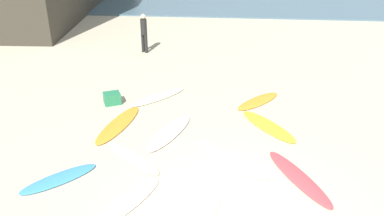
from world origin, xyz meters
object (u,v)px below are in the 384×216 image
(surfboard_4, at_px, (299,178))
(surfboard_7, at_px, (268,126))
(surfboard_10, at_px, (132,157))
(surfboard_9, at_px, (258,101))
(surfboard_2, at_px, (158,97))
(beachgoer_near, at_px, (144,31))
(surfboard_8, at_px, (169,132))
(surfboard_5, at_px, (230,159))
(surfboard_3, at_px, (59,179))
(surfboard_6, at_px, (126,203))
(surfboard_1, at_px, (118,124))
(beach_cooler, at_px, (112,98))

(surfboard_4, relative_size, surfboard_7, 1.10)
(surfboard_10, bearing_deg, surfboard_9, -0.45)
(surfboard_2, bearing_deg, surfboard_9, 41.85)
(surfboard_7, distance_m, beachgoer_near, 8.35)
(surfboard_8, bearing_deg, surfboard_5, 165.90)
(surfboard_3, distance_m, surfboard_6, 1.97)
(surfboard_7, bearing_deg, surfboard_4, -114.15)
(surfboard_3, bearing_deg, surfboard_2, -62.17)
(surfboard_2, distance_m, surfboard_4, 6.04)
(surfboard_3, xyz_separation_m, surfboard_10, (1.57, 1.08, 0.00))
(surfboard_7, distance_m, surfboard_8, 2.98)
(surfboard_2, xyz_separation_m, surfboard_8, (0.72, -2.45, 0.01))
(surfboard_1, bearing_deg, surfboard_2, 80.57)
(surfboard_2, bearing_deg, surfboard_6, -45.26)
(surfboard_4, bearing_deg, surfboard_2, 106.87)
(surfboard_2, relative_size, surfboard_5, 0.92)
(surfboard_1, xyz_separation_m, beachgoer_near, (-0.50, 6.89, 0.94))
(surfboard_2, xyz_separation_m, surfboard_9, (3.43, -0.06, -0.00))
(surfboard_1, relative_size, surfboard_7, 1.10)
(surfboard_5, bearing_deg, surfboard_10, 135.16)
(surfboard_3, bearing_deg, surfboard_7, -103.25)
(surfboard_4, distance_m, surfboard_9, 4.38)
(surfboard_1, bearing_deg, surfboard_6, -59.84)
(surfboard_4, height_order, beachgoer_near, beachgoer_near)
(surfboard_5, relative_size, surfboard_7, 1.09)
(surfboard_4, bearing_deg, surfboard_5, 131.21)
(beach_cooler, bearing_deg, surfboard_7, -13.42)
(surfboard_3, height_order, beach_cooler, beach_cooler)
(surfboard_9, bearing_deg, surfboard_1, -112.95)
(surfboard_6, bearing_deg, surfboard_9, 89.34)
(surfboard_2, bearing_deg, surfboard_3, -65.63)
(surfboard_2, bearing_deg, surfboard_5, -13.07)
(surfboard_8, bearing_deg, surfboard_2, -52.64)
(surfboard_9, bearing_deg, beachgoer_near, 176.53)
(surfboard_3, relative_size, surfboard_5, 0.77)
(surfboard_5, xyz_separation_m, surfboard_8, (-1.78, 1.25, 0.01))
(surfboard_10, xyz_separation_m, beach_cooler, (-1.38, 3.24, 0.15))
(surfboard_10, relative_size, beachgoer_near, 1.26)
(surfboard_2, distance_m, surfboard_10, 3.84)
(surfboard_3, relative_size, beachgoer_near, 1.11)
(beach_cooler, bearing_deg, surfboard_9, 6.37)
(surfboard_5, height_order, surfboard_6, surfboard_5)
(surfboard_7, bearing_deg, beach_cooler, 130.57)
(surfboard_5, xyz_separation_m, surfboard_6, (-2.32, -1.96, -0.00))
(surfboard_4, height_order, surfboard_7, surfboard_7)
(surfboard_4, height_order, surfboard_10, surfboard_10)
(surfboard_8, distance_m, beach_cooler, 2.86)
(surfboard_4, xyz_separation_m, beachgoer_near, (-5.55, 9.16, 0.93))
(surfboard_2, distance_m, surfboard_9, 3.43)
(surfboard_1, xyz_separation_m, surfboard_2, (0.88, 2.09, 0.00))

